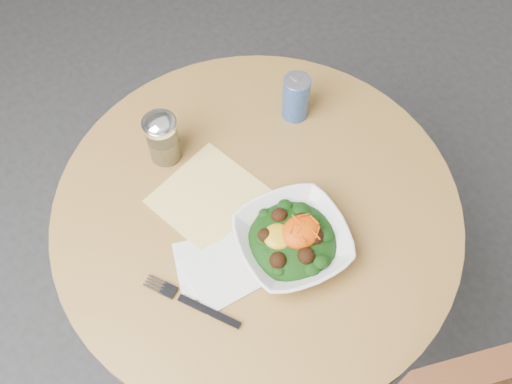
# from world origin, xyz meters

# --- Properties ---
(ground) EXTENTS (6.00, 6.00, 0.00)m
(ground) POSITION_xyz_m (0.00, 0.00, 0.00)
(ground) COLOR #2E2D30
(ground) RESTS_ON ground
(table) EXTENTS (0.90, 0.90, 0.75)m
(table) POSITION_xyz_m (0.00, 0.00, 0.55)
(table) COLOR black
(table) RESTS_ON ground
(cloth_napkin) EXTENTS (0.25, 0.23, 0.00)m
(cloth_napkin) POSITION_xyz_m (-0.07, 0.09, 0.75)
(cloth_napkin) COLOR #DDA80B
(cloth_napkin) RESTS_ON table
(paper_napkins) EXTENTS (0.17, 0.19, 0.00)m
(paper_napkins) POSITION_xyz_m (-0.16, -0.07, 0.75)
(paper_napkins) COLOR silver
(paper_napkins) RESTS_ON table
(salad_bowl) EXTENTS (0.27, 0.27, 0.09)m
(salad_bowl) POSITION_xyz_m (0.00, -0.12, 0.78)
(salad_bowl) COLOR white
(salad_bowl) RESTS_ON table
(fork) EXTENTS (0.11, 0.20, 0.00)m
(fork) POSITION_xyz_m (-0.24, -0.09, 0.76)
(fork) COLOR black
(fork) RESTS_ON table
(spice_shaker) EXTENTS (0.08, 0.08, 0.14)m
(spice_shaker) POSITION_xyz_m (-0.09, 0.23, 0.82)
(spice_shaker) COLOR silver
(spice_shaker) RESTS_ON table
(beverage_can) EXTENTS (0.06, 0.06, 0.12)m
(beverage_can) POSITION_xyz_m (0.23, 0.15, 0.81)
(beverage_can) COLOR navy
(beverage_can) RESTS_ON table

